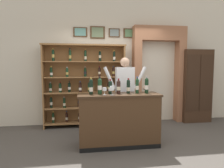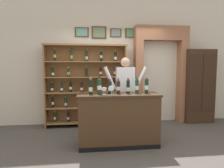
# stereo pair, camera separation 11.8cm
# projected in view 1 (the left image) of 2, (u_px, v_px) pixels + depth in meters

# --- Properties ---
(ground_plane) EXTENTS (14.00, 14.00, 0.02)m
(ground_plane) POSITION_uv_depth(u_px,v_px,m) (124.00, 145.00, 3.92)
(ground_plane) COLOR #47423D
(back_wall) EXTENTS (12.00, 0.19, 3.54)m
(back_wall) POSITION_uv_depth(u_px,v_px,m) (111.00, 57.00, 5.43)
(back_wall) COLOR beige
(back_wall) RESTS_ON ground
(wine_shelf) EXTENTS (2.05, 0.35, 2.05)m
(wine_shelf) POSITION_uv_depth(u_px,v_px,m) (85.00, 84.00, 5.07)
(wine_shelf) COLOR olive
(wine_shelf) RESTS_ON ground
(archway_doorway) EXTENTS (1.42, 0.45, 2.57)m
(archway_doorway) POSITION_uv_depth(u_px,v_px,m) (158.00, 69.00, 5.50)
(archway_doorway) COLOR #9E6647
(archway_doorway) RESTS_ON ground
(side_cabinet) EXTENTS (0.79, 0.42, 1.96)m
(side_cabinet) POSITION_uv_depth(u_px,v_px,m) (195.00, 86.00, 5.53)
(side_cabinet) COLOR #382316
(side_cabinet) RESTS_ON ground
(tasting_counter) EXTENTS (1.55, 0.54, 1.00)m
(tasting_counter) POSITION_uv_depth(u_px,v_px,m) (119.00, 120.00, 3.86)
(tasting_counter) COLOR #422B19
(tasting_counter) RESTS_ON ground
(shopkeeper) EXTENTS (0.97, 0.22, 1.71)m
(shopkeeper) POSITION_uv_depth(u_px,v_px,m) (125.00, 88.00, 4.36)
(shopkeeper) COLOR #2D3347
(shopkeeper) RESTS_ON ground
(tasting_bottle_rosso) EXTENTS (0.07, 0.07, 0.31)m
(tasting_bottle_rosso) POSITION_uv_depth(u_px,v_px,m) (91.00, 87.00, 3.74)
(tasting_bottle_rosso) COLOR black
(tasting_bottle_rosso) RESTS_ON tasting_counter
(tasting_bottle_chianti) EXTENTS (0.08, 0.08, 0.33)m
(tasting_bottle_chianti) POSITION_uv_depth(u_px,v_px,m) (100.00, 86.00, 3.77)
(tasting_bottle_chianti) COLOR #19381E
(tasting_bottle_chianti) RESTS_ON tasting_counter
(tasting_bottle_super_tuscan) EXTENTS (0.07, 0.07, 0.28)m
(tasting_bottle_super_tuscan) POSITION_uv_depth(u_px,v_px,m) (110.00, 87.00, 3.80)
(tasting_bottle_super_tuscan) COLOR black
(tasting_bottle_super_tuscan) RESTS_ON tasting_counter
(tasting_bottle_riserva) EXTENTS (0.07, 0.07, 0.29)m
(tasting_bottle_riserva) POSITION_uv_depth(u_px,v_px,m) (119.00, 87.00, 3.82)
(tasting_bottle_riserva) COLOR black
(tasting_bottle_riserva) RESTS_ON tasting_counter
(tasting_bottle_vin_santo) EXTENTS (0.07, 0.07, 0.29)m
(tasting_bottle_vin_santo) POSITION_uv_depth(u_px,v_px,m) (128.00, 86.00, 3.86)
(tasting_bottle_vin_santo) COLOR black
(tasting_bottle_vin_santo) RESTS_ON tasting_counter
(tasting_bottle_grappa) EXTENTS (0.07, 0.07, 0.32)m
(tasting_bottle_grappa) POSITION_uv_depth(u_px,v_px,m) (137.00, 86.00, 3.89)
(tasting_bottle_grappa) COLOR #19381E
(tasting_bottle_grappa) RESTS_ON tasting_counter
(tasting_bottle_brunello) EXTENTS (0.07, 0.07, 0.33)m
(tasting_bottle_brunello) POSITION_uv_depth(u_px,v_px,m) (147.00, 85.00, 3.89)
(tasting_bottle_brunello) COLOR black
(tasting_bottle_brunello) RESTS_ON tasting_counter
(wine_glass_right) EXTENTS (0.08, 0.08, 0.17)m
(wine_glass_right) POSITION_uv_depth(u_px,v_px,m) (112.00, 89.00, 3.65)
(wine_glass_right) COLOR silver
(wine_glass_right) RESTS_ON tasting_counter
(wine_glass_spare) EXTENTS (0.08, 0.08, 0.14)m
(wine_glass_spare) POSITION_uv_depth(u_px,v_px,m) (104.00, 90.00, 3.66)
(wine_glass_spare) COLOR silver
(wine_glass_spare) RESTS_ON tasting_counter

